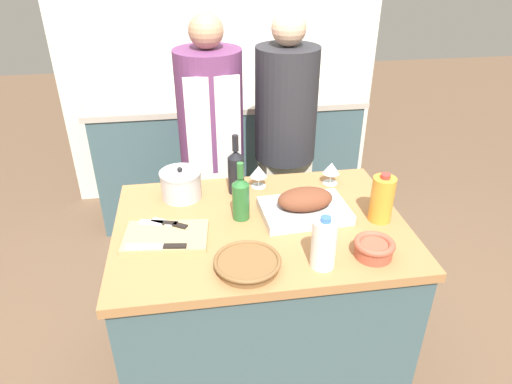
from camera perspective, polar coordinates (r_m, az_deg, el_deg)
The scene contains 22 objects.
ground_plane at distance 2.53m, azimuth 0.47°, elevation -20.45°, with size 12.00×12.00×0.00m, color brown.
kitchen_island at distance 2.22m, azimuth 0.52°, elevation -13.24°, with size 1.23×0.86×0.87m.
back_counter at distance 3.51m, azimuth -3.54°, elevation 4.67°, with size 1.93×0.60×0.93m.
back_wall at distance 3.59m, azimuth -4.53°, elevation 18.87°, with size 2.43×0.10×2.55m.
roasting_pan at distance 1.99m, azimuth 6.10°, elevation -1.72°, with size 0.39×0.28×0.13m.
wicker_basket at distance 1.69m, azimuth -1.09°, elevation -8.89°, with size 0.25×0.25×0.04m.
cutting_board at distance 1.89m, azimuth -11.18°, elevation -5.44°, with size 0.35×0.25×0.02m.
stock_pot at distance 2.14m, azimuth -9.34°, elevation 0.95°, with size 0.19×0.19×0.15m.
mixing_bowl at distance 1.80m, azimuth 14.53°, elevation -6.76°, with size 0.16×0.16×0.07m.
juice_jug at distance 1.99m, azimuth 15.47°, elevation -0.83°, with size 0.10×0.10×0.22m.
milk_jug at distance 1.68m, azimuth 8.47°, elevation -6.39°, with size 0.09×0.09×0.21m.
wine_bottle_green at distance 2.13m, azimuth -2.52°, elevation 2.72°, with size 0.08×0.08×0.29m.
wine_bottle_dark at distance 1.93m, azimuth -1.91°, elevation -0.62°, with size 0.07×0.07×0.26m.
wine_glass_left at distance 2.25m, azimuth 9.39°, elevation 2.88°, with size 0.08×0.08×0.11m.
wine_glass_right at distance 2.19m, azimuth 0.33°, elevation 2.50°, with size 0.08×0.08×0.11m.
knife_chef at distance 1.82m, azimuth -12.13°, elevation -6.66°, with size 0.24×0.06×0.01m.
knife_paring at distance 1.94m, azimuth -10.64°, elevation -3.95°, with size 0.16×0.11×0.01m.
knife_bread at distance 1.96m, azimuth -11.93°, elevation -3.79°, with size 0.16×0.07×0.01m.
condiment_bottle_tall at distance 3.22m, azimuth -2.91°, elevation 12.40°, with size 0.05×0.05×0.14m.
condiment_bottle_short at distance 3.50m, azimuth 4.21°, elevation 14.39°, with size 0.07×0.07×0.21m.
person_cook_aproned at distance 2.69m, azimuth -5.54°, elevation 6.15°, with size 0.37×0.38×1.60m.
person_cook_guest at distance 2.72m, azimuth 3.66°, elevation 6.64°, with size 0.36×0.36×1.60m.
Camera 1 is at (-0.26, -1.60, 1.95)m, focal length 32.00 mm.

